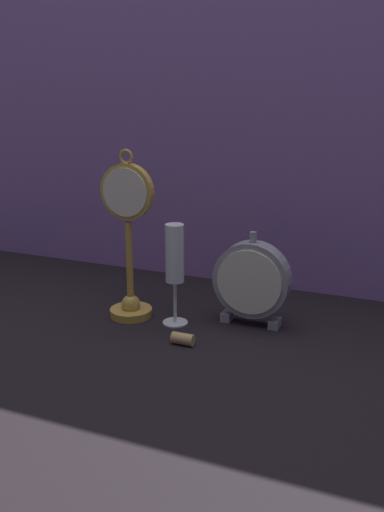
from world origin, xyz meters
TOP-DOWN VIEW (x-y plane):
  - ground_plane at (0.00, 0.00)m, footprint 4.00×4.00m
  - fabric_backdrop_drape at (0.00, 0.33)m, footprint 1.73×0.01m
  - pocket_watch_on_stand at (-0.12, 0.03)m, footprint 0.11×0.09m
  - mantel_clock_silver at (0.12, 0.09)m, footprint 0.15×0.04m
  - champagne_flute at (-0.02, 0.03)m, footprint 0.05×0.05m
  - wine_cork at (0.04, -0.05)m, footprint 0.04×0.02m

SIDE VIEW (x-z plane):
  - ground_plane at x=0.00m, z-range 0.00..0.00m
  - wine_cork at x=0.04m, z-range 0.00..0.02m
  - mantel_clock_silver at x=0.12m, z-range 0.00..0.19m
  - champagne_flute at x=-0.02m, z-range 0.03..0.23m
  - pocket_watch_on_stand at x=-0.12m, z-range -0.01..0.33m
  - fabric_backdrop_drape at x=0.00m, z-range 0.00..0.76m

